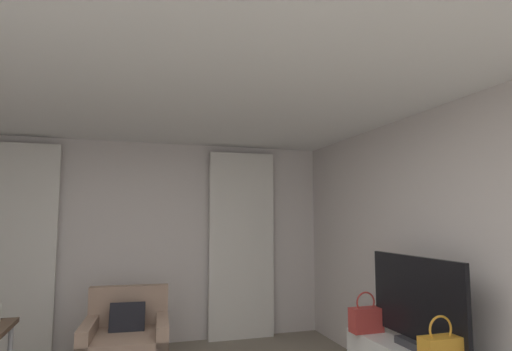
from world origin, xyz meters
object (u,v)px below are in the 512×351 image
armchair (126,347)px  tv_flatscreen (416,303)px  handbag_primary (366,319)px  handbag_secondary (441,351)px

armchair → tv_flatscreen: size_ratio=0.80×
handbag_primary → handbag_secondary: same height
handbag_secondary → armchair: bearing=135.3°
handbag_primary → handbag_secondary: bearing=-90.3°
handbag_primary → handbag_secondary: (-0.00, -0.98, 0.00)m
armchair → handbag_secondary: size_ratio=2.45×
handbag_primary → tv_flatscreen: bearing=-74.4°
handbag_primary → handbag_secondary: 0.98m
armchair → handbag_primary: size_ratio=2.45×
armchair → handbag_primary: 2.44m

